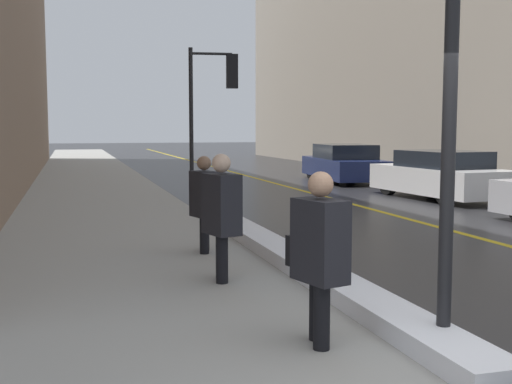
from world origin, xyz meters
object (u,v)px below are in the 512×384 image
pedestrian_with_shoulder_bag (319,250)px  parked_car_navy (344,164)px  parked_car_white (441,176)px  fire_hydrant (224,202)px  lamp_post (452,17)px  pedestrian_nearside (222,211)px  traffic_light_near (216,90)px  pedestrian_in_glasses (204,199)px

pedestrian_with_shoulder_bag → parked_car_navy: 17.53m
parked_car_white → fire_hydrant: parked_car_white is taller
parked_car_white → fire_hydrant: (-6.47, -2.11, -0.27)m
lamp_post → pedestrian_nearside: lamp_post is taller
parked_car_navy → pedestrian_with_shoulder_bag: bearing=161.1°
pedestrian_with_shoulder_bag → pedestrian_nearside: bearing=170.7°
traffic_light_near → pedestrian_in_glasses: 7.94m
parked_car_navy → fire_hydrant: parked_car_navy is taller
parked_car_white → pedestrian_with_shoulder_bag: bearing=138.9°
pedestrian_in_glasses → lamp_post: bearing=-2.3°
parked_car_navy → fire_hydrant: 10.20m
traffic_light_near → fire_hydrant: size_ratio=5.71×
lamp_post → pedestrian_in_glasses: bearing=103.3°
traffic_light_near → pedestrian_with_shoulder_bag: bearing=-91.9°
lamp_post → pedestrian_nearside: 3.68m
traffic_light_near → fire_hydrant: 4.71m
traffic_light_near → parked_car_navy: (5.57, 4.13, -2.27)m
lamp_post → pedestrian_nearside: size_ratio=2.93×
parked_car_white → pedestrian_in_glasses: bearing=122.4°
parked_car_navy → traffic_light_near: bearing=132.3°
pedestrian_in_glasses → parked_car_white: bearing=111.0°
pedestrian_in_glasses → parked_car_white: (7.61, 5.65, -0.20)m
pedestrian_nearside → fire_hydrant: pedestrian_nearside is taller
pedestrian_with_shoulder_bag → fire_hydrant: pedestrian_with_shoulder_bag is taller
lamp_post → pedestrian_in_glasses: 5.24m
traffic_light_near → pedestrian_in_glasses: (-1.85, -7.44, -2.07)m
lamp_post → pedestrian_with_shoulder_bag: 2.22m
pedestrian_with_shoulder_bag → fire_hydrant: bearing=157.1°
traffic_light_near → pedestrian_nearside: bearing=-95.8°
traffic_light_near → parked_car_navy: size_ratio=0.81×
pedestrian_nearside → fire_hydrant: bearing=150.9°
parked_car_white → parked_car_navy: 5.92m
parked_car_white → fire_hydrant: bearing=103.8°
pedestrian_nearside → fire_hydrant: 5.58m
lamp_post → pedestrian_in_glasses: lamp_post is taller
lamp_post → fire_hydrant: (0.02, 8.28, -2.45)m
pedestrian_in_glasses → parked_car_navy: size_ratio=0.30×
traffic_light_near → pedestrian_nearside: traffic_light_near is taller
pedestrian_with_shoulder_bag → pedestrian_nearside: (-0.28, 2.51, 0.03)m
traffic_light_near → parked_car_navy: bearing=43.1°
pedestrian_nearside → parked_car_white: pedestrian_nearside is taller
pedestrian_nearside → parked_car_navy: (7.58, 13.43, -0.25)m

